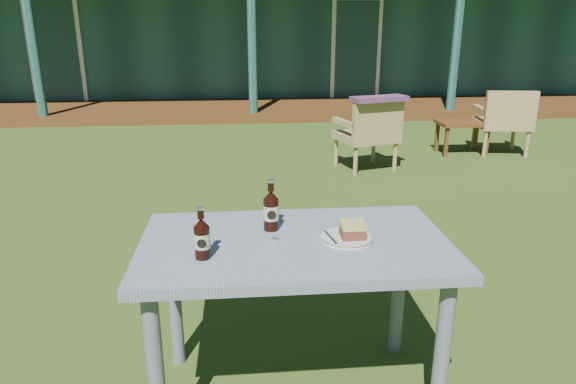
{
  "coord_description": "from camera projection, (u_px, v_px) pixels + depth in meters",
  "views": [
    {
      "loc": [
        -0.19,
        -3.42,
        1.52
      ],
      "look_at": [
        0.0,
        -1.3,
        0.82
      ],
      "focal_mm": 32.0,
      "sensor_mm": 36.0,
      "label": 1
    }
  ],
  "objects": [
    {
      "name": "side_table",
      "position": [
        463.0,
        126.0,
        6.2
      ],
      "size": [
        0.6,
        0.4,
        0.4
      ],
      "color": "#4C2A12",
      "rests_on": "ground"
    },
    {
      "name": "cola_bottle_near",
      "position": [
        271.0,
        210.0,
        2.07
      ],
      "size": [
        0.06,
        0.07,
        0.21
      ],
      "color": "black",
      "rests_on": "cafe_table"
    },
    {
      "name": "cafe_table",
      "position": [
        295.0,
        264.0,
        2.02
      ],
      "size": [
        1.2,
        0.7,
        0.72
      ],
      "color": "slate",
      "rests_on": "ground"
    },
    {
      "name": "armchair_right",
      "position": [
        505.0,
        118.0,
        6.13
      ],
      "size": [
        0.65,
        0.62,
        0.78
      ],
      "color": "#9A7C4D",
      "rests_on": "ground"
    },
    {
      "name": "bottle_cap",
      "position": [
        276.0,
        239.0,
        1.99
      ],
      "size": [
        0.03,
        0.03,
        0.01
      ],
      "primitive_type": "cylinder",
      "color": "silver",
      "rests_on": "cafe_table"
    },
    {
      "name": "fork",
      "position": [
        330.0,
        237.0,
        1.98
      ],
      "size": [
        0.04,
        0.14,
        0.0
      ],
      "primitive_type": "cube",
      "rotation": [
        0.0,
        0.0,
        0.18
      ],
      "color": "silver",
      "rests_on": "plate"
    },
    {
      "name": "cola_bottle_far",
      "position": [
        202.0,
        238.0,
        1.82
      ],
      "size": [
        0.06,
        0.06,
        0.19
      ],
      "color": "black",
      "rests_on": "cafe_table"
    },
    {
      "name": "armchair_left",
      "position": [
        370.0,
        131.0,
        5.46
      ],
      "size": [
        0.7,
        0.67,
        0.77
      ],
      "color": "#9A7C4D",
      "rests_on": "ground"
    },
    {
      "name": "ground",
      "position": [
        272.0,
        243.0,
        3.73
      ],
      "size": [
        80.0,
        80.0,
        0.0
      ],
      "primitive_type": "plane",
      "color": "#334916"
    },
    {
      "name": "plate",
      "position": [
        346.0,
        238.0,
        2.0
      ],
      "size": [
        0.2,
        0.2,
        0.01
      ],
      "color": "silver",
      "rests_on": "cafe_table"
    },
    {
      "name": "pavilion",
      "position": [
        247.0,
        20.0,
        12.11
      ],
      "size": [
        15.8,
        8.3,
        3.45
      ],
      "color": "#1C4841",
      "rests_on": "ground"
    },
    {
      "name": "floral_throw",
      "position": [
        379.0,
        99.0,
        5.21
      ],
      "size": [
        0.62,
        0.37,
        0.05
      ],
      "primitive_type": "cube",
      "rotation": [
        0.0,
        0.0,
        3.43
      ],
      "color": "#553151",
      "rests_on": "armchair_left"
    },
    {
      "name": "cake_slice",
      "position": [
        353.0,
        229.0,
        1.98
      ],
      "size": [
        0.09,
        0.09,
        0.06
      ],
      "color": "#5D281D",
      "rests_on": "plate"
    }
  ]
}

